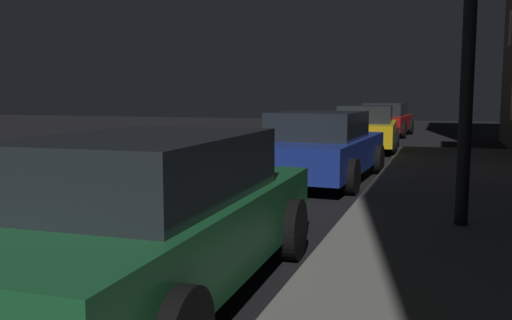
{
  "coord_description": "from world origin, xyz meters",
  "views": [
    {
      "loc": [
        5.23,
        0.03,
        1.76
      ],
      "look_at": [
        4.02,
        3.58,
        1.32
      ],
      "focal_mm": 38.47,
      "sensor_mm": 36.0,
      "label": 1
    }
  ],
  "objects_px": {
    "car_green": "(150,216)",
    "car_red": "(386,119)",
    "car_yellow_cab": "(366,128)",
    "car_blue": "(320,147)"
  },
  "relations": [
    {
      "from": "car_green",
      "to": "car_red",
      "type": "relative_size",
      "value": 1.07
    },
    {
      "from": "car_blue",
      "to": "car_yellow_cab",
      "type": "bearing_deg",
      "value": 89.97
    },
    {
      "from": "car_yellow_cab",
      "to": "car_red",
      "type": "distance_m",
      "value": 6.48
    },
    {
      "from": "car_blue",
      "to": "car_red",
      "type": "height_order",
      "value": "same"
    },
    {
      "from": "car_yellow_cab",
      "to": "car_blue",
      "type": "bearing_deg",
      "value": -90.03
    },
    {
      "from": "car_green",
      "to": "car_red",
      "type": "bearing_deg",
      "value": 90.01
    },
    {
      "from": "car_green",
      "to": "car_blue",
      "type": "bearing_deg",
      "value": 90.02
    },
    {
      "from": "car_yellow_cab",
      "to": "car_red",
      "type": "height_order",
      "value": "same"
    },
    {
      "from": "car_red",
      "to": "car_yellow_cab",
      "type": "bearing_deg",
      "value": -89.97
    },
    {
      "from": "car_red",
      "to": "car_green",
      "type": "bearing_deg",
      "value": -89.99
    }
  ]
}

